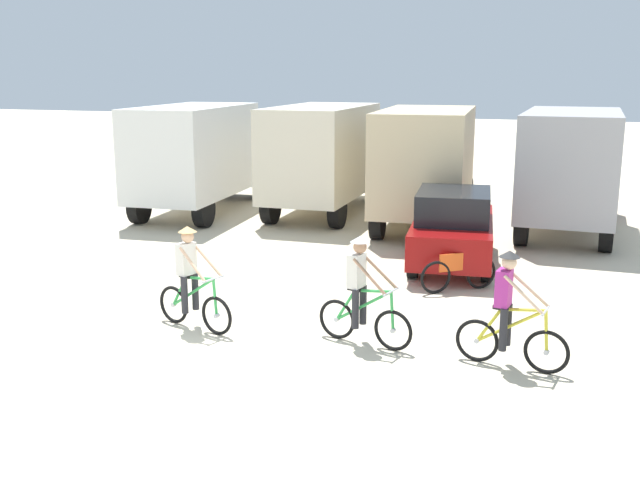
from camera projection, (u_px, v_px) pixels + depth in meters
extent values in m
plane|color=beige|center=(204.00, 359.00, 11.70)|extent=(120.00, 120.00, 0.00)
cube|color=white|center=(193.00, 151.00, 22.88)|extent=(2.74, 5.35, 2.70)
cube|color=#2D2D33|center=(234.00, 155.00, 26.19)|extent=(2.29, 1.64, 2.00)
cube|color=black|center=(241.00, 143.00, 26.77)|extent=(2.02, 0.21, 0.80)
cylinder|color=black|center=(207.00, 182.00, 26.58)|extent=(0.39, 1.02, 1.00)
cylinder|color=black|center=(261.00, 185.00, 26.07)|extent=(0.39, 1.02, 1.00)
cylinder|color=black|center=(139.00, 207.00, 21.88)|extent=(0.39, 1.02, 1.00)
cylinder|color=black|center=(204.00, 210.00, 21.37)|extent=(0.39, 1.02, 1.00)
cube|color=beige|center=(321.00, 151.00, 22.77)|extent=(2.48, 5.24, 2.70)
cube|color=silver|center=(351.00, 155.00, 26.04)|extent=(2.22, 1.54, 2.00)
cube|color=black|center=(356.00, 143.00, 26.61)|extent=(2.03, 0.11, 0.80)
cylinder|color=black|center=(322.00, 183.00, 26.47)|extent=(0.34, 1.01, 1.00)
cylinder|color=black|center=(378.00, 186.00, 25.87)|extent=(0.34, 1.01, 1.00)
cylinder|color=black|center=(270.00, 207.00, 21.84)|extent=(0.34, 1.01, 1.00)
cylinder|color=black|center=(337.00, 211.00, 21.23)|extent=(0.34, 1.01, 1.00)
cube|color=#CCB78E|center=(425.00, 158.00, 20.89)|extent=(2.79, 5.37, 2.70)
cube|color=#2D2D33|center=(437.00, 162.00, 24.21)|extent=(2.31, 1.66, 2.00)
cube|color=black|center=(439.00, 149.00, 24.79)|extent=(2.02, 0.23, 0.80)
cylinder|color=black|center=(404.00, 192.00, 24.58)|extent=(0.39, 1.02, 1.00)
cylinder|color=black|center=(467.00, 194.00, 24.09)|extent=(0.39, 1.02, 1.00)
cylinder|color=black|center=(378.00, 221.00, 19.87)|extent=(0.39, 1.02, 1.00)
cylinder|color=black|center=(455.00, 224.00, 19.38)|extent=(0.39, 1.02, 1.00)
cube|color=#9E9EA3|center=(570.00, 162.00, 20.04)|extent=(2.52, 5.25, 2.70)
cube|color=#B21E1E|center=(573.00, 166.00, 23.26)|extent=(2.23, 1.55, 2.00)
cube|color=black|center=(574.00, 152.00, 23.83)|extent=(2.03, 0.13, 0.80)
cylinder|color=black|center=(537.00, 196.00, 23.74)|extent=(0.34, 1.01, 1.00)
cylinder|color=black|center=(605.00, 200.00, 23.06)|extent=(0.34, 1.01, 1.00)
cylinder|color=black|center=(522.00, 226.00, 19.17)|extent=(0.34, 1.01, 1.00)
cylinder|color=black|center=(606.00, 232.00, 18.49)|extent=(0.34, 1.01, 1.00)
cube|color=maroon|center=(453.00, 235.00, 17.20)|extent=(2.21, 4.37, 0.76)
cube|color=black|center=(454.00, 206.00, 16.90)|extent=(1.82, 2.26, 0.68)
cylinder|color=black|center=(423.00, 238.00, 18.69)|extent=(0.29, 0.66, 0.64)
cylinder|color=black|center=(487.00, 241.00, 18.36)|extent=(0.29, 0.66, 0.64)
cylinder|color=black|center=(413.00, 263.00, 16.21)|extent=(0.29, 0.66, 0.64)
cylinder|color=black|center=(486.00, 267.00, 15.88)|extent=(0.29, 0.66, 0.64)
torus|color=black|center=(217.00, 316.00, 12.70)|extent=(0.67, 0.26, 0.68)
cylinder|color=silver|center=(217.00, 316.00, 12.70)|extent=(0.10, 0.10, 0.08)
torus|color=black|center=(174.00, 305.00, 13.30)|extent=(0.67, 0.26, 0.68)
cylinder|color=silver|center=(174.00, 305.00, 13.30)|extent=(0.10, 0.10, 0.08)
cylinder|color=green|center=(193.00, 292.00, 12.94)|extent=(1.00, 0.35, 0.68)
cylinder|color=green|center=(199.00, 278.00, 12.78)|extent=(0.65, 0.24, 0.13)
cylinder|color=green|center=(180.00, 291.00, 13.14)|extent=(0.39, 0.16, 0.59)
cylinder|color=green|center=(215.00, 297.00, 12.64)|extent=(0.11, 0.08, 0.64)
cylinder|color=silver|center=(213.00, 279.00, 12.59)|extent=(0.19, 0.51, 0.04)
cube|color=black|center=(186.00, 276.00, 12.97)|extent=(0.26, 0.19, 0.06)
cube|color=silver|center=(186.00, 259.00, 12.89)|extent=(0.29, 0.36, 0.56)
sphere|color=tan|center=(188.00, 236.00, 12.77)|extent=(0.22, 0.22, 0.22)
cone|color=tan|center=(187.00, 229.00, 12.74)|extent=(0.32, 0.32, 0.10)
cylinder|color=#26262B|center=(195.00, 291.00, 13.10)|extent=(0.12, 0.12, 0.66)
cylinder|color=#26262B|center=(184.00, 295.00, 12.89)|extent=(0.12, 0.12, 0.66)
cylinder|color=tan|center=(208.00, 260.00, 12.84)|extent=(0.62, 0.19, 0.53)
cylinder|color=tan|center=(193.00, 265.00, 12.56)|extent=(0.60, 0.27, 0.53)
torus|color=black|center=(393.00, 330.00, 11.98)|extent=(0.68, 0.21, 0.68)
cylinder|color=silver|center=(393.00, 330.00, 11.98)|extent=(0.10, 0.10, 0.08)
torus|color=black|center=(337.00, 319.00, 12.53)|extent=(0.68, 0.21, 0.68)
cylinder|color=silver|center=(337.00, 319.00, 12.53)|extent=(0.10, 0.10, 0.08)
cylinder|color=green|center=(363.00, 306.00, 12.20)|extent=(1.01, 0.29, 0.68)
cylinder|color=green|center=(373.00, 291.00, 12.04)|extent=(0.65, 0.20, 0.13)
cylinder|color=green|center=(346.00, 305.00, 12.37)|extent=(0.39, 0.14, 0.59)
cylinder|color=green|center=(392.00, 311.00, 11.92)|extent=(0.11, 0.07, 0.64)
cylinder|color=silver|center=(391.00, 292.00, 11.87)|extent=(0.15, 0.51, 0.04)
cube|color=black|center=(355.00, 289.00, 12.22)|extent=(0.26, 0.17, 0.06)
cube|color=silver|center=(356.00, 270.00, 12.14)|extent=(0.27, 0.36, 0.56)
sphere|color=#A87A5B|center=(360.00, 247.00, 12.02)|extent=(0.22, 0.22, 0.22)
cone|color=silver|center=(360.00, 239.00, 11.99)|extent=(0.32, 0.32, 0.10)
cylinder|color=#26262B|center=(363.00, 305.00, 12.35)|extent=(0.12, 0.12, 0.66)
cylinder|color=#26262B|center=(355.00, 309.00, 12.13)|extent=(0.12, 0.12, 0.66)
cylinder|color=#A87A5B|center=(380.00, 272.00, 12.11)|extent=(0.63, 0.15, 0.53)
cylinder|color=#A87A5B|center=(369.00, 277.00, 11.82)|extent=(0.61, 0.23, 0.53)
torus|color=black|center=(546.00, 352.00, 11.07)|extent=(0.68, 0.16, 0.68)
cylinder|color=silver|center=(546.00, 352.00, 11.07)|extent=(0.09, 0.09, 0.08)
torus|color=black|center=(477.00, 341.00, 11.54)|extent=(0.68, 0.16, 0.68)
cylinder|color=silver|center=(477.00, 341.00, 11.54)|extent=(0.09, 0.09, 0.08)
cylinder|color=gold|center=(511.00, 326.00, 11.24)|extent=(1.02, 0.21, 0.68)
cylinder|color=gold|center=(523.00, 310.00, 11.10)|extent=(0.66, 0.15, 0.13)
cylinder|color=gold|center=(489.00, 325.00, 11.40)|extent=(0.39, 0.11, 0.59)
cylinder|color=gold|center=(546.00, 331.00, 11.01)|extent=(0.11, 0.06, 0.64)
cylinder|color=silver|center=(546.00, 310.00, 10.95)|extent=(0.11, 0.52, 0.04)
cube|color=black|center=(501.00, 307.00, 11.25)|extent=(0.26, 0.16, 0.06)
cube|color=#AD2D8C|center=(504.00, 288.00, 11.17)|extent=(0.25, 0.35, 0.56)
sphere|color=beige|center=(509.00, 262.00, 11.06)|extent=(0.22, 0.22, 0.22)
cone|color=#333333|center=(510.00, 254.00, 11.03)|extent=(0.32, 0.32, 0.10)
cylinder|color=#26262B|center=(508.00, 324.00, 11.39)|extent=(0.12, 0.12, 0.66)
cylinder|color=#26262B|center=(503.00, 330.00, 11.17)|extent=(0.12, 0.12, 0.66)
cylinder|color=beige|center=(529.00, 289.00, 11.18)|extent=(0.63, 0.10, 0.53)
cylinder|color=beige|center=(524.00, 295.00, 10.87)|extent=(0.62, 0.19, 0.53)
torus|color=black|center=(481.00, 273.00, 15.38)|extent=(0.57, 0.47, 0.68)
torus|color=black|center=(436.00, 277.00, 15.04)|extent=(0.57, 0.47, 0.68)
cube|color=#E05119|center=(459.00, 262.00, 15.15)|extent=(0.73, 0.58, 0.36)
cylinder|color=silver|center=(480.00, 244.00, 15.23)|extent=(0.34, 0.42, 0.04)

